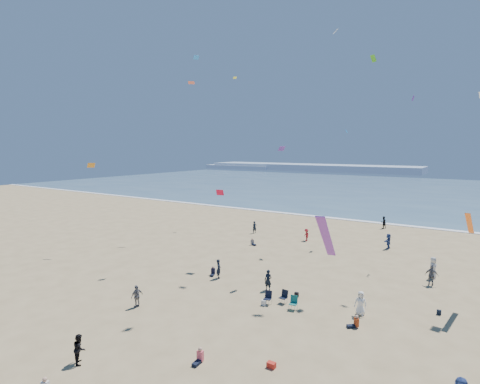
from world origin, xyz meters
The scene contains 13 objects.
ground centered at (0.00, 0.00, 0.00)m, with size 220.00×220.00×0.00m, color tan.
ocean centered at (0.00, 95.00, 0.03)m, with size 220.00×100.00×0.06m, color #476B84.
surf_line centered at (0.00, 45.00, 0.04)m, with size 220.00×1.20×0.08m, color white.
headland_far centered at (-60.00, 170.00, 1.60)m, with size 110.00×20.00×3.20m, color #7A8EA8.
headland_near centered at (-100.00, 165.00, 1.00)m, with size 40.00×14.00×2.00m, color #7A8EA8.
standing_flyers centered at (7.08, 17.37, 0.88)m, with size 26.90×45.93×1.95m.
seated_group centered at (1.13, 7.56, 0.42)m, with size 17.51×29.84×0.84m.
chair_cluster centered at (4.90, 9.11, 0.50)m, with size 2.69×1.47×1.00m.
white_tote centered at (3.79, 8.47, 0.20)m, with size 0.35×0.20×0.40m, color silver.
black_backpack centered at (5.17, 11.24, 0.19)m, with size 0.30×0.22×0.38m, color black.
cooler centered at (8.04, 1.79, 0.15)m, with size 0.45×0.30×0.30m, color red.
navy_bag centered at (14.84, 13.84, 0.17)m, with size 0.28×0.18×0.34m, color black.
kites_aloft centered at (9.16, 13.43, 13.82)m, with size 48.04×38.04×27.11m.
Camera 1 is at (16.83, -14.73, 11.59)m, focal length 28.00 mm.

